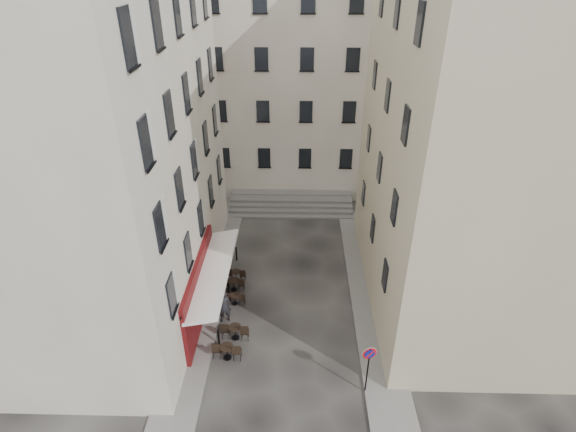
{
  "coord_description": "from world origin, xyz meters",
  "views": [
    {
      "loc": [
        0.49,
        -16.64,
        16.5
      ],
      "look_at": [
        -0.01,
        4.0,
        4.4
      ],
      "focal_mm": 28.0,
      "sensor_mm": 36.0,
      "label": 1
    }
  ],
  "objects_px": {
    "bistro_table_b": "(235,331)",
    "pedestrian": "(224,306)",
    "bistro_table_a": "(227,350)",
    "no_parking_sign": "(369,362)"
  },
  "relations": [
    {
      "from": "bistro_table_b",
      "to": "pedestrian",
      "type": "xyz_separation_m",
      "value": [
        -0.7,
        1.22,
        0.49
      ]
    },
    {
      "from": "bistro_table_a",
      "to": "pedestrian",
      "type": "xyz_separation_m",
      "value": [
        -0.48,
        2.49,
        0.49
      ]
    },
    {
      "from": "bistro_table_a",
      "to": "bistro_table_b",
      "type": "height_order",
      "value": "bistro_table_a"
    },
    {
      "from": "no_parking_sign",
      "to": "bistro_table_b",
      "type": "distance_m",
      "value": 6.88
    },
    {
      "from": "no_parking_sign",
      "to": "pedestrian",
      "type": "distance_m",
      "value": 8.0
    },
    {
      "from": "pedestrian",
      "to": "bistro_table_a",
      "type": "bearing_deg",
      "value": 80.74
    },
    {
      "from": "no_parking_sign",
      "to": "bistro_table_a",
      "type": "distance_m",
      "value": 6.63
    },
    {
      "from": "bistro_table_b",
      "to": "pedestrian",
      "type": "height_order",
      "value": "pedestrian"
    },
    {
      "from": "no_parking_sign",
      "to": "bistro_table_b",
      "type": "relative_size",
      "value": 1.95
    },
    {
      "from": "bistro_table_b",
      "to": "pedestrian",
      "type": "bearing_deg",
      "value": 119.98
    }
  ]
}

